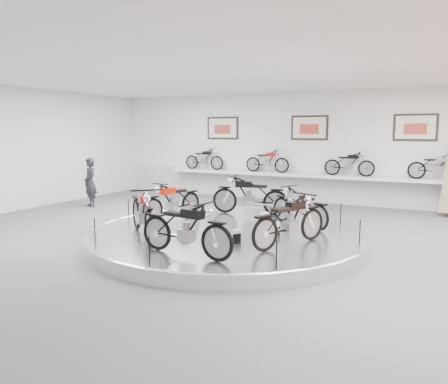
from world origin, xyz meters
The scene contains 21 objects.
floor centered at (0.00, 0.00, 0.00)m, with size 16.00×16.00×0.00m, color #535356.
ceiling centered at (0.00, 0.00, 4.00)m, with size 16.00×16.00×0.00m, color white.
wall_back centered at (0.00, 7.00, 2.00)m, with size 16.00×16.00×0.00m, color silver.
dado_band centered at (0.00, 6.98, 0.55)m, with size 15.68×0.04×1.10m, color #BCBCBA.
display_platform centered at (0.00, 0.30, 0.15)m, with size 6.40×6.40×0.30m, color silver.
platform_rim centered at (0.00, 0.30, 0.27)m, with size 6.40×6.40×0.10m, color #B2B2BA.
shelf centered at (0.00, 6.70, 1.00)m, with size 11.00×0.55×0.10m, color silver.
poster_left centered at (-3.50, 6.96, 2.70)m, with size 1.35×0.06×0.88m, color beige.
poster_center centered at (0.00, 6.96, 2.70)m, with size 1.35×0.06×0.88m, color beige.
poster_right centered at (3.50, 6.96, 2.70)m, with size 1.35×0.06×0.88m, color beige.
shelf_bike_a centered at (-4.20, 6.70, 1.42)m, with size 1.22×0.42×0.73m, color black, non-canonical shape.
shelf_bike_b centered at (-1.50, 6.70, 1.42)m, with size 1.22×0.42×0.73m, color maroon, non-canonical shape.
shelf_bike_c centered at (1.50, 6.70, 1.42)m, with size 1.22×0.42×0.73m, color black, non-canonical shape.
shelf_bike_d centered at (4.20, 6.70, 1.42)m, with size 1.22×0.42×0.73m, color #9F9EA3, non-canonical shape.
bike_a centered at (1.34, 1.51, 0.77)m, with size 1.61×0.57×0.95m, color #9F9EA3, non-canonical shape.
bike_b centered at (-0.31, 2.33, 0.84)m, with size 1.82×0.64×1.07m, color black, non-canonical shape.
bike_c centered at (-1.79, 0.73, 0.80)m, with size 1.70×0.60×1.00m, color red, non-canonical shape.
bike_d centered at (-1.41, -1.03, 0.85)m, with size 1.86×0.66×1.10m, color maroon, non-canonical shape.
bike_e centered at (0.23, -1.90, 0.82)m, with size 1.75×0.62×1.03m, color black, non-canonical shape.
bike_f centered at (1.72, -0.36, 0.82)m, with size 1.75×0.62×1.03m, color black, non-canonical shape.
visitor centered at (-6.39, 2.61, 0.84)m, with size 0.61×0.40×1.68m, color black.
Camera 1 is at (4.38, -8.57, 2.58)m, focal length 35.00 mm.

